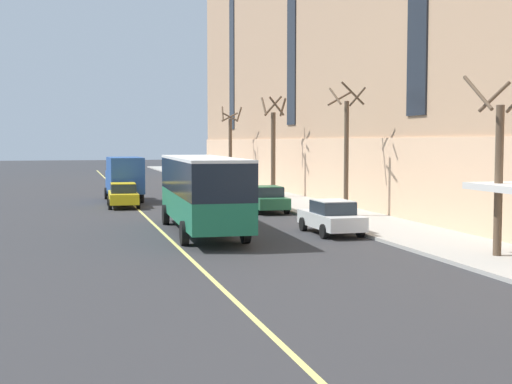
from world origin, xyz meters
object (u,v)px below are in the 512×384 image
object	(u,v)px
parked_car_champagne_3	(213,184)
street_tree_near_corner	(498,167)
parked_car_green_2	(266,199)
street_tree_far_uptown	(273,145)
box_truck	(124,177)
street_tree_far_downtown	(230,145)
city_bus	(202,189)
parked_car_white_1	(331,217)
parked_car_black_0	(194,178)
parked_car_darkgray_5	(234,189)
street_tree_mid_block	(346,147)
taxi_cab	(123,195)

from	to	relation	value
parked_car_champagne_3	street_tree_near_corner	distance (m)	34.10
parked_car_green_2	street_tree_far_uptown	xyz separation A→B (m)	(3.34, 9.89, 3.13)
box_truck	parked_car_champagne_3	bearing A→B (deg)	38.11
street_tree_far_uptown	street_tree_far_downtown	world-z (taller)	street_tree_far_uptown
city_bus	parked_car_white_1	bearing A→B (deg)	-16.93
city_bus	street_tree_near_corner	size ratio (longest dim) A/B	1.82
street_tree_near_corner	parked_car_champagne_3	bearing A→B (deg)	95.69
parked_car_black_0	parked_car_green_2	bearing A→B (deg)	-90.04
parked_car_darkgray_5	street_tree_near_corner	size ratio (longest dim) A/B	0.73
parked_car_green_2	parked_car_champagne_3	bearing A→B (deg)	90.25
city_bus	street_tree_far_downtown	bearing A→B (deg)	74.97
parked_car_green_2	street_tree_far_uptown	size ratio (longest dim) A/B	0.62
parked_car_darkgray_5	street_tree_far_downtown	distance (m)	15.68
parked_car_black_0	street_tree_mid_block	world-z (taller)	street_tree_mid_block
parked_car_darkgray_5	street_tree_near_corner	bearing A→B (deg)	-83.43
parked_car_darkgray_5	street_tree_far_downtown	world-z (taller)	street_tree_far_downtown
parked_car_black_0	parked_car_green_2	xyz separation A→B (m)	(-0.02, -24.92, 0.00)
parked_car_white_1	taxi_cab	size ratio (longest dim) A/B	0.95
parked_car_green_2	street_tree_near_corner	distance (m)	18.89
parked_car_black_0	box_truck	world-z (taller)	box_truck
parked_car_green_2	parked_car_darkgray_5	xyz separation A→B (m)	(0.14, 9.03, -0.00)
street_tree_near_corner	street_tree_mid_block	xyz separation A→B (m)	(0.02, 14.15, 0.57)
street_tree_far_uptown	street_tree_far_downtown	bearing A→B (deg)	90.01
box_truck	taxi_cab	distance (m)	4.33
city_bus	parked_car_black_0	xyz separation A→B (m)	(5.49, 33.65, -1.25)
parked_car_white_1	street_tree_near_corner	distance (m)	8.97
street_tree_far_uptown	parked_car_champagne_3	bearing A→B (deg)	121.74
parked_car_darkgray_5	street_tree_mid_block	xyz separation A→B (m)	(3.19, -13.31, 3.08)
city_bus	street_tree_far_uptown	world-z (taller)	street_tree_far_uptown
parked_car_green_2	parked_car_champagne_3	xyz separation A→B (m)	(-0.07, 15.41, -0.00)
box_truck	street_tree_far_downtown	world-z (taller)	street_tree_far_downtown
parked_car_white_1	parked_car_darkgray_5	world-z (taller)	same
parked_car_white_1	parked_car_darkgray_5	size ratio (longest dim) A/B	0.97
parked_car_green_2	street_tree_mid_block	size ratio (longest dim) A/B	0.64
parked_car_green_2	parked_car_darkgray_5	bearing A→B (deg)	89.10
taxi_cab	street_tree_near_corner	xyz separation A→B (m)	(11.25, -23.77, 2.52)
parked_car_white_1	street_tree_far_uptown	size ratio (longest dim) A/B	0.61
parked_car_black_0	parked_car_champagne_3	size ratio (longest dim) A/B	0.98
parked_car_champagne_3	street_tree_far_downtown	size ratio (longest dim) A/B	0.63
taxi_cab	parked_car_darkgray_5	bearing A→B (deg)	24.57
street_tree_near_corner	city_bus	bearing A→B (deg)	132.11
parked_car_white_1	box_truck	xyz separation A→B (m)	(-7.67, 19.97, 0.96)
parked_car_black_0	parked_car_green_2	size ratio (longest dim) A/B	0.99
taxi_cab	street_tree_near_corner	world-z (taller)	street_tree_near_corner
parked_car_white_1	street_tree_far_downtown	xyz separation A→B (m)	(3.21, 34.50, 3.08)
parked_car_champagne_3	street_tree_near_corner	bearing A→B (deg)	-84.31
parked_car_champagne_3	street_tree_far_uptown	xyz separation A→B (m)	(3.41, -5.51, 3.13)
parked_car_white_1	parked_car_green_2	xyz separation A→B (m)	(-0.13, 10.43, 0.00)
parked_car_green_2	street_tree_mid_block	xyz separation A→B (m)	(3.33, -4.28, 3.08)
taxi_cab	street_tree_near_corner	distance (m)	26.42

